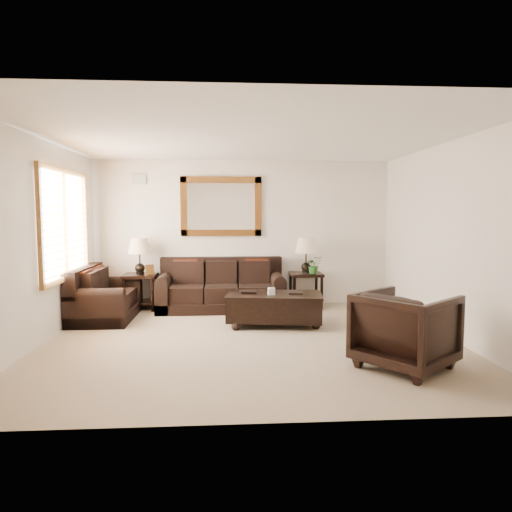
{
  "coord_description": "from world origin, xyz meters",
  "views": [
    {
      "loc": [
        -0.31,
        -6.07,
        1.7
      ],
      "look_at": [
        0.12,
        0.6,
        1.09
      ],
      "focal_mm": 32.0,
      "sensor_mm": 36.0,
      "label": 1
    }
  ],
  "objects": [
    {
      "name": "room",
      "position": [
        0.0,
        0.0,
        1.35
      ],
      "size": [
        5.51,
        5.01,
        2.71
      ],
      "color": "tan",
      "rests_on": "ground"
    },
    {
      "name": "window",
      "position": [
        -2.7,
        0.9,
        1.55
      ],
      "size": [
        0.07,
        1.96,
        1.66
      ],
      "color": "white",
      "rests_on": "room"
    },
    {
      "name": "mirror",
      "position": [
        -0.4,
        2.47,
        1.85
      ],
      "size": [
        1.5,
        0.06,
        1.1
      ],
      "color": "#542B10",
      "rests_on": "room"
    },
    {
      "name": "air_vent",
      "position": [
        -1.9,
        2.48,
        2.35
      ],
      "size": [
        0.25,
        0.02,
        0.18
      ],
      "primitive_type": "cube",
      "color": "#999999",
      "rests_on": "room"
    },
    {
      "name": "sofa",
      "position": [
        -0.4,
        2.06,
        0.33
      ],
      "size": [
        2.23,
        0.96,
        0.91
      ],
      "color": "black",
      "rests_on": "room"
    },
    {
      "name": "loveseat",
      "position": [
        -2.34,
        1.43,
        0.31
      ],
      "size": [
        0.9,
        1.52,
        0.85
      ],
      "rotation": [
        0.0,
        0.0,
        1.57
      ],
      "color": "black",
      "rests_on": "room"
    },
    {
      "name": "end_table_left",
      "position": [
        -1.86,
        2.17,
        0.84
      ],
      "size": [
        0.58,
        0.58,
        1.28
      ],
      "color": "black",
      "rests_on": "room"
    },
    {
      "name": "end_table_right",
      "position": [
        1.15,
        2.17,
        0.83
      ],
      "size": [
        0.58,
        0.58,
        1.27
      ],
      "color": "black",
      "rests_on": "room"
    },
    {
      "name": "coffee_table",
      "position": [
        0.42,
        0.81,
        0.31
      ],
      "size": [
        1.54,
        0.96,
        0.61
      ],
      "rotation": [
        0.0,
        0.0,
        -0.13
      ],
      "color": "black",
      "rests_on": "room"
    },
    {
      "name": "armchair",
      "position": [
        1.66,
        -1.25,
        0.47
      ],
      "size": [
        1.24,
        1.25,
        0.94
      ],
      "primitive_type": "imported",
      "rotation": [
        0.0,
        0.0,
        2.25
      ],
      "color": "black",
      "rests_on": "floor"
    },
    {
      "name": "potted_plant",
      "position": [
        1.27,
        2.07,
        0.75
      ],
      "size": [
        0.33,
        0.36,
        0.24
      ],
      "primitive_type": "imported",
      "rotation": [
        0.0,
        0.0,
        0.18
      ],
      "color": "#1F531C",
      "rests_on": "end_table_right"
    }
  ]
}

